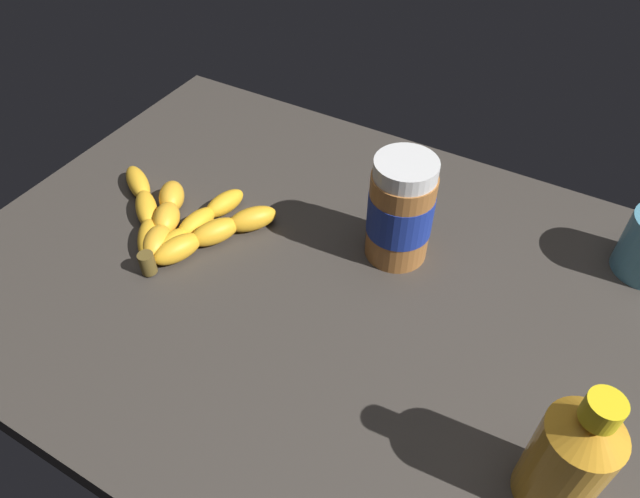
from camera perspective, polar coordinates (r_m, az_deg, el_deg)
The scene contains 4 objects.
ground_plane at distance 73.08cm, azimuth 1.80°, elevation -4.71°, with size 97.63×66.93×4.44cm, color #38332D.
banana_bunch at distance 79.57cm, azimuth -13.93°, elevation 2.70°, with size 26.62×18.99×3.49cm.
peanut_butter_jar at distance 71.10cm, azimuth 8.07°, elevation 3.79°, with size 8.23×8.23×14.66cm.
honey_bottle at distance 55.42cm, azimuth 23.82°, elevation -18.51°, with size 6.62×6.62×16.15cm.
Camera 1 is at (-21.24, 42.03, 53.66)cm, focal length 31.91 mm.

